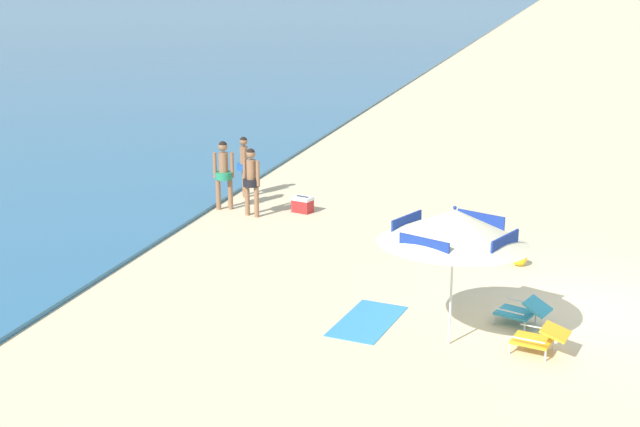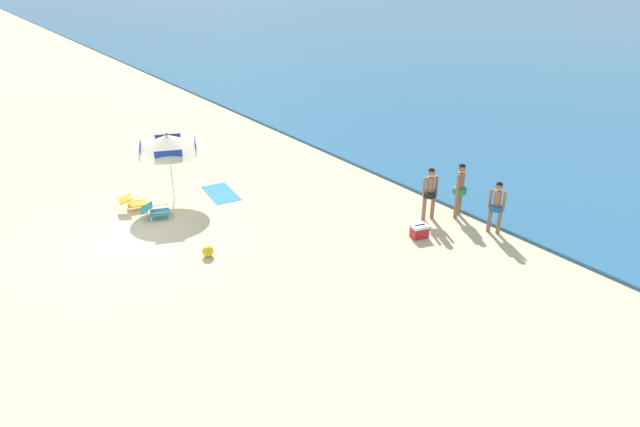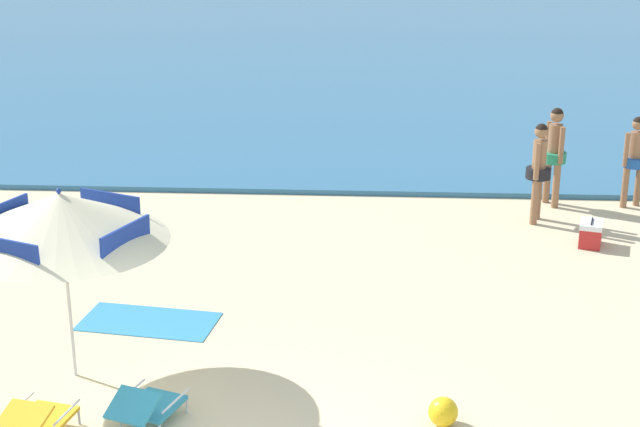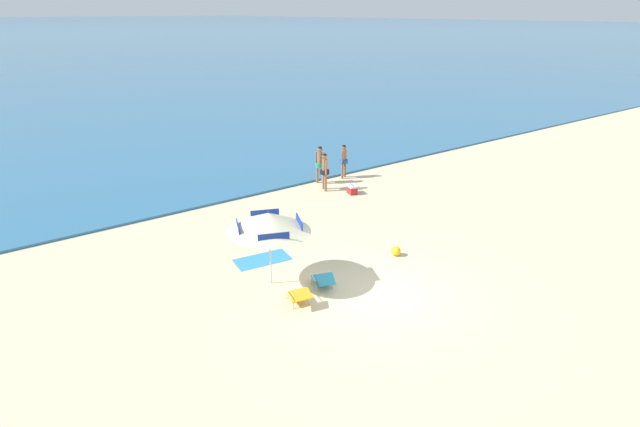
# 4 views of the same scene
# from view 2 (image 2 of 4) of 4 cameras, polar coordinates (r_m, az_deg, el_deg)

# --- Properties ---
(ground_plane) EXTENTS (800.00, 800.00, 0.00)m
(ground_plane) POSITION_cam_2_polar(r_m,az_deg,el_deg) (17.55, -18.66, -2.76)
(ground_plane) COLOR beige
(beach_umbrella_striped_main) EXTENTS (3.17, 3.16, 2.35)m
(beach_umbrella_striped_main) POSITION_cam_2_polar(r_m,az_deg,el_deg) (19.39, -15.13, 6.91)
(beach_umbrella_striped_main) COLOR silver
(beach_umbrella_striped_main) RESTS_ON ground
(lounge_chair_under_umbrella) EXTENTS (0.71, 0.95, 0.50)m
(lounge_chair_under_umbrella) POSITION_cam_2_polar(r_m,az_deg,el_deg) (19.53, -18.37, 1.12)
(lounge_chair_under_umbrella) COLOR gold
(lounge_chair_under_umbrella) RESTS_ON ground
(lounge_chair_beside_umbrella) EXTENTS (0.79, 1.01, 0.52)m
(lounge_chair_beside_umbrella) POSITION_cam_2_polar(r_m,az_deg,el_deg) (18.67, -16.31, 0.27)
(lounge_chair_beside_umbrella) COLOR teal
(lounge_chair_beside_umbrella) RESTS_ON ground
(person_standing_near_shore) EXTENTS (0.46, 0.41, 1.66)m
(person_standing_near_shore) POSITION_cam_2_polar(r_m,az_deg,el_deg) (17.57, 17.42, 0.96)
(person_standing_near_shore) COLOR #8C6042
(person_standing_near_shore) RESTS_ON ground
(person_standing_beside) EXTENTS (0.42, 0.49, 1.74)m
(person_standing_beside) POSITION_cam_2_polar(r_m,az_deg,el_deg) (17.93, 11.05, 2.35)
(person_standing_beside) COLOR #8C6042
(person_standing_beside) RESTS_ON ground
(person_wading_in) EXTENTS (0.44, 0.50, 1.80)m
(person_wading_in) POSITION_cam_2_polar(r_m,az_deg,el_deg) (18.33, 13.96, 2.70)
(person_wading_in) COLOR #8C6042
(person_wading_in) RESTS_ON ground
(cooler_box) EXTENTS (0.47, 0.57, 0.43)m
(cooler_box) POSITION_cam_2_polar(r_m,az_deg,el_deg) (17.08, 10.01, -1.75)
(cooler_box) COLOR red
(cooler_box) RESTS_ON ground
(beach_ball) EXTENTS (0.33, 0.33, 0.33)m
(beach_ball) POSITION_cam_2_polar(r_m,az_deg,el_deg) (16.13, -11.27, -3.75)
(beach_ball) COLOR yellow
(beach_ball) RESTS_ON ground
(beach_towel) EXTENTS (1.91, 1.14, 0.01)m
(beach_towel) POSITION_cam_2_polar(r_m,az_deg,el_deg) (20.18, -9.99, 2.04)
(beach_towel) COLOR #3384BC
(beach_towel) RESTS_ON ground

